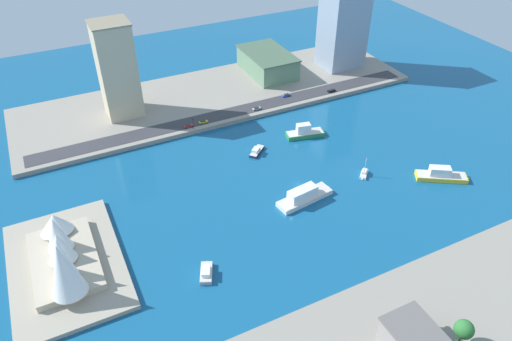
# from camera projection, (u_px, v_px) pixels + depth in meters

# --- Properties ---
(ground_plane) EXTENTS (440.00, 440.00, 0.00)m
(ground_plane) POSITION_uv_depth(u_px,v_px,m) (298.00, 184.00, 222.81)
(ground_plane) COLOR #145684
(quay_east) EXTENTS (70.00, 240.00, 2.45)m
(quay_east) POSITION_uv_depth(u_px,v_px,m) (218.00, 94.00, 292.52)
(quay_east) COLOR gray
(quay_east) RESTS_ON ground_plane
(peninsula_point) EXTENTS (63.57, 41.03, 2.00)m
(peninsula_point) POSITION_uv_depth(u_px,v_px,m) (66.00, 265.00, 181.32)
(peninsula_point) COLOR #A89E89
(peninsula_point) RESTS_ON ground_plane
(road_strip) EXTENTS (11.13, 228.00, 0.15)m
(road_strip) POSITION_uv_depth(u_px,v_px,m) (236.00, 111.00, 272.90)
(road_strip) COLOR #38383D
(road_strip) RESTS_ON quay_east
(patrol_launch_navy) EXTENTS (10.45, 11.20, 3.43)m
(patrol_launch_navy) POSITION_uv_depth(u_px,v_px,m) (257.00, 151.00, 242.87)
(patrol_launch_navy) COLOR #1E284C
(patrol_launch_navy) RESTS_ON ground_plane
(yacht_sleek_gray) EXTENTS (11.85, 8.21, 3.64)m
(yacht_sleek_gray) POSITION_uv_depth(u_px,v_px,m) (206.00, 272.00, 177.90)
(yacht_sleek_gray) COLOR #999EA3
(yacht_sleek_gray) RESTS_ON ground_plane
(ferry_white_commuter) EXTENTS (11.35, 28.58, 6.97)m
(ferry_white_commuter) POSITION_uv_depth(u_px,v_px,m) (304.00, 196.00, 211.92)
(ferry_white_commuter) COLOR silver
(ferry_white_commuter) RESTS_ON ground_plane
(ferry_yellow_fast) EXTENTS (18.12, 23.73, 6.61)m
(ferry_yellow_fast) POSITION_uv_depth(u_px,v_px,m) (441.00, 175.00, 224.86)
(ferry_yellow_fast) COLOR yellow
(ferry_yellow_fast) RESTS_ON ground_plane
(sailboat_small_white) EXTENTS (7.35, 7.50, 10.51)m
(sailboat_small_white) POSITION_uv_depth(u_px,v_px,m) (364.00, 174.00, 227.72)
(sailboat_small_white) COLOR white
(sailboat_small_white) RESTS_ON ground_plane
(ferry_green_doubledeck) EXTENTS (10.84, 22.39, 7.41)m
(ferry_green_doubledeck) POSITION_uv_depth(u_px,v_px,m) (305.00, 132.00, 255.23)
(ferry_green_doubledeck) COLOR #2D8C4C
(ferry_green_doubledeck) RESTS_ON ground_plane
(office_block_beige) EXTENTS (18.65, 20.01, 52.82)m
(office_block_beige) POSITION_uv_depth(u_px,v_px,m) (117.00, 70.00, 255.90)
(office_block_beige) COLOR #C6B793
(office_block_beige) RESTS_ON quay_east
(terminal_long_green) EXTENTS (42.35, 26.71, 13.97)m
(terminal_long_green) POSITION_uv_depth(u_px,v_px,m) (267.00, 63.00, 310.63)
(terminal_long_green) COLOR slate
(terminal_long_green) RESTS_ON quay_east
(tower_tall_glass) EXTENTS (23.29, 27.08, 66.72)m
(tower_tall_glass) POSITION_uv_depth(u_px,v_px,m) (344.00, 16.00, 304.68)
(tower_tall_glass) COLOR #8C9EB2
(tower_tall_glass) RESTS_ON quay_east
(taxi_yellow_cab) EXTENTS (1.94, 4.96, 1.58)m
(taxi_yellow_cab) POSITION_uv_depth(u_px,v_px,m) (203.00, 122.00, 261.99)
(taxi_yellow_cab) COLOR black
(taxi_yellow_cab) RESTS_ON road_strip
(hatchback_blue) EXTENTS (1.95, 5.21, 1.45)m
(hatchback_blue) POSITION_uv_depth(u_px,v_px,m) (286.00, 95.00, 287.11)
(hatchback_blue) COLOR black
(hatchback_blue) RESTS_ON road_strip
(suv_black) EXTENTS (2.00, 5.14, 1.64)m
(suv_black) POSITION_uv_depth(u_px,v_px,m) (331.00, 90.00, 292.06)
(suv_black) COLOR black
(suv_black) RESTS_ON road_strip
(pickup_red) EXTENTS (2.06, 5.07, 1.51)m
(pickup_red) POSITION_uv_depth(u_px,v_px,m) (188.00, 126.00, 258.64)
(pickup_red) COLOR black
(pickup_red) RESTS_ON road_strip
(sedan_silver) EXTENTS (1.88, 4.82, 1.57)m
(sedan_silver) POSITION_uv_depth(u_px,v_px,m) (257.00, 108.00, 274.12)
(sedan_silver) COLOR black
(sedan_silver) RESTS_ON road_strip
(traffic_light_waterfront) EXTENTS (0.36, 0.36, 6.50)m
(traffic_light_waterfront) POSITION_uv_depth(u_px,v_px,m) (193.00, 122.00, 255.25)
(traffic_light_waterfront) COLOR black
(traffic_light_waterfront) RESTS_ON quay_east
(opera_landmark) EXTENTS (47.86, 23.85, 24.06)m
(opera_landmark) POSITION_uv_depth(u_px,v_px,m) (61.00, 253.00, 173.74)
(opera_landmark) COLOR #BCAD93
(opera_landmark) RESTS_ON peninsula_point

